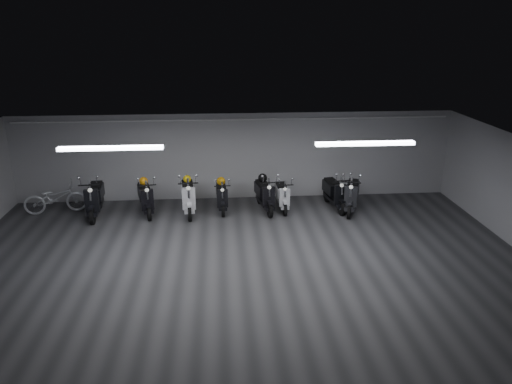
{
  "coord_description": "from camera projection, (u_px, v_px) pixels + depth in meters",
  "views": [
    {
      "loc": [
        -0.48,
        -10.19,
        5.49
      ],
      "look_at": [
        0.49,
        2.5,
        1.05
      ],
      "focal_mm": 34.21,
      "sensor_mm": 36.0,
      "label": 1
    }
  ],
  "objects": [
    {
      "name": "fluor_strip_left",
      "position": [
        111.0,
        148.0,
        11.26
      ],
      "size": [
        2.4,
        0.18,
        0.08
      ],
      "primitive_type": "cube",
      "color": "white",
      "rests_on": "ceiling"
    },
    {
      "name": "scooter_6",
      "position": [
        282.0,
        191.0,
        14.94
      ],
      "size": [
        0.58,
        1.61,
        1.19
      ],
      "primitive_type": null,
      "rotation": [
        0.0,
        0.0,
        0.03
      ],
      "color": "silver",
      "rests_on": "floor"
    },
    {
      "name": "helmet_1",
      "position": [
        221.0,
        181.0,
        14.98
      ],
      "size": [
        0.27,
        0.27,
        0.27
      ],
      "primitive_type": "sphere",
      "color": "orange",
      "rests_on": "scooter_3"
    },
    {
      "name": "ceiling",
      "position": [
        242.0,
        154.0,
        10.51
      ],
      "size": [
        14.0,
        10.0,
        0.01
      ],
      "primitive_type": "cube",
      "color": "gray",
      "rests_on": "ground"
    },
    {
      "name": "floor",
      "position": [
        243.0,
        270.0,
        11.44
      ],
      "size": [
        14.0,
        10.0,
        0.01
      ],
      "primitive_type": "cube",
      "color": "#323234",
      "rests_on": "ground"
    },
    {
      "name": "scooter_1",
      "position": [
        145.0,
        193.0,
        14.58
      ],
      "size": [
        1.03,
        1.89,
        1.34
      ],
      "primitive_type": null,
      "rotation": [
        0.0,
        0.0,
        0.26
      ],
      "color": "black",
      "rests_on": "floor"
    },
    {
      "name": "helmet_0",
      "position": [
        263.0,
        178.0,
        14.96
      ],
      "size": [
        0.28,
        0.28,
        0.28
      ],
      "primitive_type": "sphere",
      "color": "black",
      "rests_on": "scooter_5"
    },
    {
      "name": "scooter_7",
      "position": [
        335.0,
        188.0,
        14.99
      ],
      "size": [
        0.85,
        1.87,
        1.34
      ],
      "primitive_type": null,
      "rotation": [
        0.0,
        0.0,
        0.14
      ],
      "color": "black",
      "rests_on": "floor"
    },
    {
      "name": "helmet_3",
      "position": [
        187.0,
        179.0,
        14.75
      ],
      "size": [
        0.24,
        0.24,
        0.24
      ],
      "primitive_type": "sphere",
      "color": "yellow",
      "rests_on": "scooter_2"
    },
    {
      "name": "conduit",
      "position": [
        235.0,
        119.0,
        15.2
      ],
      "size": [
        13.6,
        0.05,
        0.05
      ],
      "primitive_type": "cylinder",
      "rotation": [
        0.0,
        1.57,
        0.0
      ],
      "color": "white",
      "rests_on": "back_wall"
    },
    {
      "name": "scooter_0",
      "position": [
        94.0,
        193.0,
        14.39
      ],
      "size": [
        0.8,
        2.0,
        1.46
      ],
      "primitive_type": null,
      "rotation": [
        0.0,
        0.0,
        0.08
      ],
      "color": "black",
      "rests_on": "floor"
    },
    {
      "name": "bicycle",
      "position": [
        55.0,
        195.0,
        14.68
      ],
      "size": [
        1.88,
        1.01,
        1.16
      ],
      "primitive_type": "imported",
      "rotation": [
        0.0,
        0.0,
        1.79
      ],
      "color": "silver",
      "rests_on": "floor"
    },
    {
      "name": "scooter_2",
      "position": [
        188.0,
        191.0,
        14.6
      ],
      "size": [
        0.82,
        1.97,
        1.43
      ],
      "primitive_type": null,
      "rotation": [
        0.0,
        0.0,
        0.1
      ],
      "color": "silver",
      "rests_on": "floor"
    },
    {
      "name": "back_wall",
      "position": [
        235.0,
        157.0,
        15.69
      ],
      "size": [
        14.0,
        0.01,
        2.8
      ],
      "primitive_type": "cube",
      "color": "#A3A3A6",
      "rests_on": "ground"
    },
    {
      "name": "front_wall",
      "position": [
        263.0,
        359.0,
        6.26
      ],
      "size": [
        14.0,
        0.01,
        2.8
      ],
      "primitive_type": "cube",
      "color": "#A3A3A6",
      "rests_on": "ground"
    },
    {
      "name": "fluor_strip_right",
      "position": [
        365.0,
        143.0,
        11.69
      ],
      "size": [
        2.4,
        0.18,
        0.08
      ],
      "primitive_type": "cube",
      "color": "white",
      "rests_on": "ceiling"
    },
    {
      "name": "scooter_5",
      "position": [
        265.0,
        190.0,
        14.83
      ],
      "size": [
        0.89,
        1.87,
        1.34
      ],
      "primitive_type": null,
      "rotation": [
        0.0,
        0.0,
        0.17
      ],
      "color": "black",
      "rests_on": "floor"
    },
    {
      "name": "helmet_2",
      "position": [
        144.0,
        181.0,
        14.71
      ],
      "size": [
        0.26,
        0.26,
        0.26
      ],
      "primitive_type": "sphere",
      "color": "orange",
      "rests_on": "scooter_1"
    },
    {
      "name": "scooter_3",
      "position": [
        222.0,
        192.0,
        14.86
      ],
      "size": [
        0.61,
        1.62,
        1.19
      ],
      "primitive_type": null,
      "rotation": [
        0.0,
        0.0,
        0.05
      ],
      "color": "black",
      "rests_on": "floor"
    },
    {
      "name": "scooter_9",
      "position": [
        352.0,
        190.0,
        14.75
      ],
      "size": [
        1.22,
        1.97,
        1.39
      ],
      "primitive_type": null,
      "rotation": [
        0.0,
        0.0,
        -0.35
      ],
      "color": "black",
      "rests_on": "floor"
    }
  ]
}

